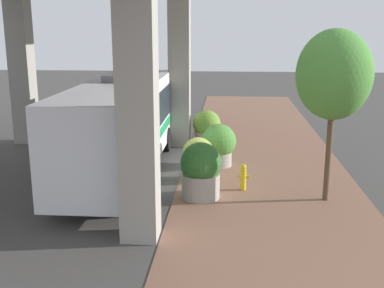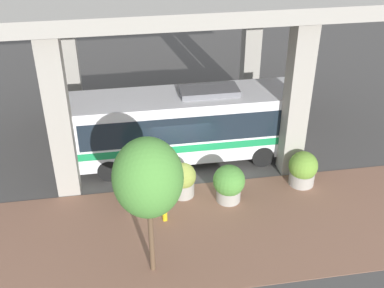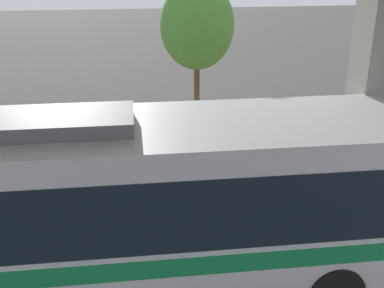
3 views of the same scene
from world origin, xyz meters
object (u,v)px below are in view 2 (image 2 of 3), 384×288
bus (186,123)px  street_tree_near (148,178)px  fire_hydrant (165,211)px  planter_back (141,184)px  planter_front (183,180)px  planter_middle (229,184)px  planter_extra (303,169)px

bus → street_tree_near: 7.35m
bus → fire_hydrant: 4.74m
planter_back → street_tree_near: size_ratio=0.34×
fire_hydrant → bus: bearing=-19.6°
street_tree_near → planter_back: bearing=1.5°
street_tree_near → bus: bearing=-18.2°
planter_front → planter_back: size_ratio=0.85×
planter_front → planter_middle: (-0.65, -1.78, 0.06)m
planter_back → planter_front: bearing=-83.8°
planter_extra → street_tree_near: bearing=120.2°
planter_middle → street_tree_near: street_tree_near is taller
bus → planter_front: (-2.73, 0.58, -1.14)m
fire_hydrant → planter_front: 1.81m
bus → street_tree_near: (-6.74, 2.22, 1.90)m
planter_front → planter_back: bearing=96.2°
planter_middle → planter_back: bearing=82.5°
planter_front → planter_middle: size_ratio=0.93×
bus → planter_front: bus is taller
fire_hydrant → planter_middle: (0.86, -2.72, 0.38)m
street_tree_near → planter_front: bearing=-22.3°
planter_front → planter_extra: (-0.05, -5.15, -0.01)m
bus → planter_back: size_ratio=5.77×
fire_hydrant → planter_back: bearing=31.3°
fire_hydrant → street_tree_near: size_ratio=0.17×
planter_front → street_tree_near: (-4.01, 1.64, 3.04)m
planter_extra → bus: bearing=58.7°
fire_hydrant → planter_middle: 2.88m
street_tree_near → planter_middle: bearing=-45.6°
planter_middle → planter_extra: 3.42m
planter_extra → street_tree_near: street_tree_near is taller
planter_front → planter_extra: size_ratio=0.97×
bus → planter_extra: bus is taller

